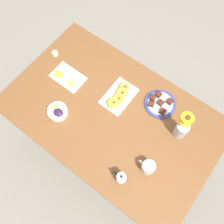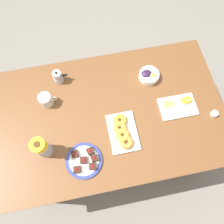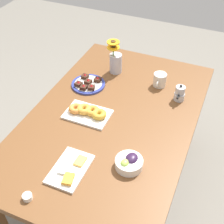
# 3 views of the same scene
# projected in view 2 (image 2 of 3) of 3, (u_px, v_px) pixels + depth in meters

# --- Properties ---
(ground_plane) EXTENTS (6.00, 6.00, 0.00)m
(ground_plane) POSITION_uv_depth(u_px,v_px,m) (112.00, 139.00, 2.23)
(ground_plane) COLOR slate
(dining_table) EXTENTS (1.60, 1.00, 0.74)m
(dining_table) POSITION_uv_depth(u_px,v_px,m) (112.00, 118.00, 1.62)
(dining_table) COLOR brown
(dining_table) RESTS_ON ground_plane
(coffee_mug) EXTENTS (0.12, 0.09, 0.09)m
(coffee_mug) POSITION_uv_depth(u_px,v_px,m) (46.00, 100.00, 1.52)
(coffee_mug) COLOR beige
(coffee_mug) RESTS_ON dining_table
(grape_bowl) EXTENTS (0.15, 0.15, 0.07)m
(grape_bowl) POSITION_uv_depth(u_px,v_px,m) (149.00, 75.00, 1.62)
(grape_bowl) COLOR white
(grape_bowl) RESTS_ON dining_table
(cheese_platter) EXTENTS (0.26, 0.17, 0.03)m
(cheese_platter) POSITION_uv_depth(u_px,v_px,m) (178.00, 106.00, 1.55)
(cheese_platter) COLOR white
(cheese_platter) RESTS_ON dining_table
(croissant_platter) EXTENTS (0.19, 0.28, 0.05)m
(croissant_platter) POSITION_uv_depth(u_px,v_px,m) (122.00, 132.00, 1.47)
(croissant_platter) COLOR white
(croissant_platter) RESTS_ON dining_table
(jam_cup_honey) EXTENTS (0.05, 0.05, 0.03)m
(jam_cup_honey) POSITION_uv_depth(u_px,v_px,m) (214.00, 114.00, 1.52)
(jam_cup_honey) COLOR white
(jam_cup_honey) RESTS_ON dining_table
(dessert_plate) EXTENTS (0.24, 0.24, 0.05)m
(dessert_plate) POSITION_uv_depth(u_px,v_px,m) (84.00, 161.00, 1.41)
(dessert_plate) COLOR navy
(dessert_plate) RESTS_ON dining_table
(flower_vase) EXTENTS (0.10, 0.10, 0.26)m
(flower_vase) POSITION_uv_depth(u_px,v_px,m) (43.00, 148.00, 1.36)
(flower_vase) COLOR #B2B2BC
(flower_vase) RESTS_ON dining_table
(moka_pot) EXTENTS (0.11, 0.07, 0.12)m
(moka_pot) POSITION_uv_depth(u_px,v_px,m) (58.00, 77.00, 1.59)
(moka_pot) COLOR #B7B7BC
(moka_pot) RESTS_ON dining_table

